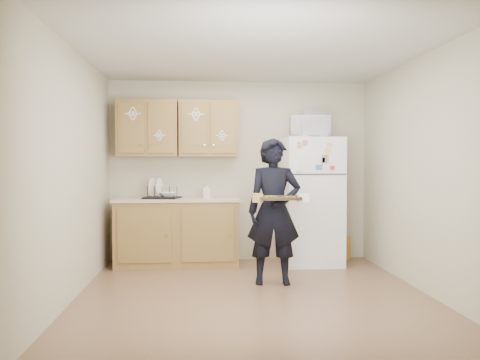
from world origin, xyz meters
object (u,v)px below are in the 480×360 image
(refrigerator, at_px, (312,201))
(baking_tray, at_px, (280,199))
(dish_rack, at_px, (162,192))
(microwave, at_px, (310,127))
(person, at_px, (274,211))

(refrigerator, bearing_deg, baking_tray, -116.33)
(refrigerator, bearing_deg, dish_rack, -179.47)
(microwave, bearing_deg, dish_rack, -175.25)
(refrigerator, distance_m, baking_tray, 1.46)
(dish_rack, bearing_deg, baking_tray, -43.56)
(refrigerator, relative_size, person, 1.04)
(baking_tray, bearing_deg, person, 97.99)
(refrigerator, distance_m, person, 1.21)
(refrigerator, bearing_deg, person, -123.55)
(baking_tray, height_order, dish_rack, dish_rack)
(dish_rack, bearing_deg, person, -36.54)
(person, relative_size, dish_rack, 3.68)
(dish_rack, bearing_deg, microwave, -0.92)
(baking_tray, relative_size, dish_rack, 0.95)
(refrigerator, distance_m, microwave, 0.99)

